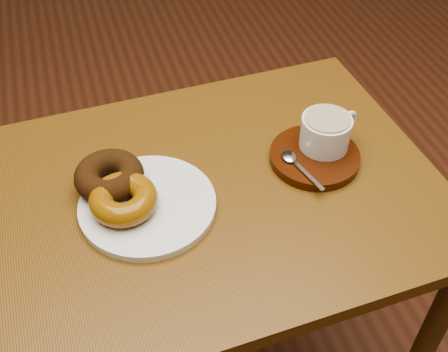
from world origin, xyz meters
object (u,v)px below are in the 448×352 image
object	(u,v)px
donut_plate	(148,205)
coffee_cup	(326,131)
saucer	(314,157)
cafe_table	(213,231)

from	to	relation	value
donut_plate	coffee_cup	size ratio (longest dim) A/B	1.94
saucer	coffee_cup	bearing A→B (deg)	33.40
cafe_table	coffee_cup	bearing A→B (deg)	4.80
cafe_table	coffee_cup	xyz separation A→B (m)	(0.21, 0.03, 0.16)
saucer	cafe_table	bearing A→B (deg)	-176.79
donut_plate	saucer	distance (m)	0.30
donut_plate	cafe_table	bearing A→B (deg)	6.92
cafe_table	coffee_cup	world-z (taller)	coffee_cup
cafe_table	donut_plate	distance (m)	0.16
cafe_table	donut_plate	world-z (taller)	donut_plate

